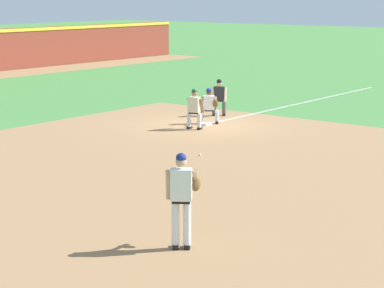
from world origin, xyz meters
name	(u,v)px	position (x,y,z in m)	size (l,w,h in m)	color
ground_plane	(205,125)	(0.00, 0.00, 0.00)	(160.00, 160.00, 0.00)	#47843D
infield_dirt_patch	(197,167)	(-5.57, -3.94, 0.00)	(18.00, 18.00, 0.01)	#9E754C
foul_line_stripe	(302,103)	(7.14, 0.00, 0.01)	(14.28, 0.10, 0.00)	white
first_base_bag	(205,124)	(0.00, 0.00, 0.04)	(0.38, 0.38, 0.09)	white
baseball	(200,155)	(-4.36, -3.12, 0.04)	(0.07, 0.07, 0.07)	white
pitcher	(182,194)	(-11.09, -7.86, 1.06)	(0.85, 0.57, 1.86)	black
first_baseman	(209,104)	(0.31, 0.03, 0.73)	(0.80, 1.05, 1.34)	black
baserunner	(194,107)	(-0.94, -0.24, 0.79)	(0.54, 0.65, 1.46)	black
umpire	(219,96)	(2.06, 0.86, 0.79)	(0.64, 0.68, 1.46)	black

